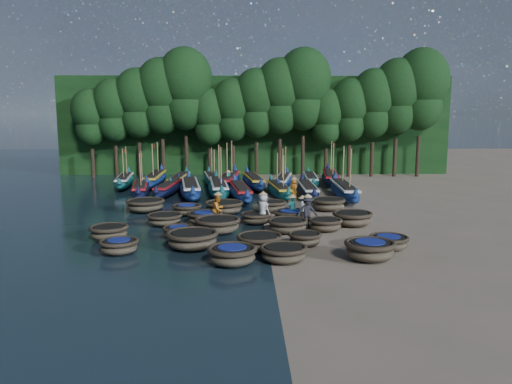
{
  "coord_description": "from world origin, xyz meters",
  "views": [
    {
      "loc": [
        -1.1,
        -29.22,
        6.19
      ],
      "look_at": [
        -0.36,
        1.96,
        1.3
      ],
      "focal_mm": 35.0,
      "sensor_mm": 36.0,
      "label": 1
    }
  ],
  "objects_px": {
    "coracle_7": "(260,241)",
    "coracle_13": "(288,225)",
    "coracle_5": "(119,246)",
    "coracle_9": "(389,242)",
    "coracle_19": "(352,218)",
    "long_boat_12": "(212,179)",
    "coracle_11": "(179,232)",
    "long_boat_3": "(190,189)",
    "long_boat_1": "(140,189)",
    "long_boat_14": "(253,181)",
    "coracle_2": "(232,254)",
    "long_boat_2": "(169,188)",
    "coracle_18": "(290,216)",
    "coracle_14": "(325,224)",
    "fisherman_3": "(307,211)",
    "coracle_12": "(218,225)",
    "coracle_24": "(328,204)",
    "long_boat_13": "(229,181)",
    "long_boat_10": "(155,179)",
    "fisherman_2": "(218,208)",
    "long_boat_7": "(308,190)",
    "coracle_3": "(284,253)",
    "coracle_16": "(205,217)",
    "long_boat_9": "(125,181)",
    "long_boat_8": "(344,190)",
    "long_boat_11": "(179,180)",
    "fisherman_5": "(228,180)",
    "coracle_17": "(256,218)",
    "coracle_23": "(272,206)",
    "long_boat_15": "(283,181)",
    "fisherman_6": "(294,187)",
    "long_boat_17": "(330,178)",
    "fisherman_1": "(292,207)",
    "coracle_22": "(224,207)",
    "coracle_21": "(187,209)",
    "coracle_10": "(109,232)",
    "coracle_6": "(192,239)",
    "long_boat_16": "(311,180)",
    "coracle_20": "(146,205)",
    "long_boat_4": "(219,188)",
    "fisherman_4": "(302,209)"
  },
  "relations": [
    {
      "from": "long_boat_12",
      "to": "coracle_13",
      "type": "bearing_deg",
      "value": -82.47
    },
    {
      "from": "coracle_3",
      "to": "coracle_16",
      "type": "relative_size",
      "value": 1.04
    },
    {
      "from": "long_boat_3",
      "to": "fisherman_3",
      "type": "distance_m",
      "value": 13.17
    },
    {
      "from": "coracle_24",
      "to": "long_boat_13",
      "type": "distance_m",
      "value": 12.27
    },
    {
      "from": "coracle_7",
      "to": "coracle_19",
      "type": "distance_m",
      "value": 7.16
    },
    {
      "from": "coracle_2",
      "to": "long_boat_2",
      "type": "xyz_separation_m",
      "value": [
        -5.36,
        18.32,
        0.05
      ]
    },
    {
      "from": "coracle_7",
      "to": "long_boat_17",
      "type": "relative_size",
      "value": 0.27
    },
    {
      "from": "coracle_7",
      "to": "coracle_14",
      "type": "distance_m",
      "value": 5.06
    },
    {
      "from": "fisherman_2",
      "to": "long_boat_17",
      "type": "bearing_deg",
      "value": 0.68
    },
    {
      "from": "coracle_11",
      "to": "long_boat_2",
      "type": "xyz_separation_m",
      "value": [
        -2.57,
        13.86,
        0.14
      ]
    },
    {
      "from": "coracle_23",
      "to": "fisherman_4",
      "type": "bearing_deg",
      "value": -63.32
    },
    {
      "from": "coracle_12",
      "to": "long_boat_14",
      "type": "bearing_deg",
      "value": 82.44
    },
    {
      "from": "long_boat_10",
      "to": "fisherman_2",
      "type": "distance_m",
      "value": 16.88
    },
    {
      "from": "long_boat_8",
      "to": "long_boat_11",
      "type": "height_order",
      "value": "long_boat_8"
    },
    {
      "from": "coracle_21",
      "to": "coracle_24",
      "type": "relative_size",
      "value": 0.7
    },
    {
      "from": "coracle_10",
      "to": "coracle_19",
      "type": "relative_size",
      "value": 0.78
    },
    {
      "from": "coracle_13",
      "to": "coracle_21",
      "type": "height_order",
      "value": "coracle_13"
    },
    {
      "from": "coracle_13",
      "to": "long_boat_7",
      "type": "height_order",
      "value": "long_boat_7"
    },
    {
      "from": "fisherman_3",
      "to": "coracle_9",
      "type": "bearing_deg",
      "value": -60.37
    },
    {
      "from": "long_boat_8",
      "to": "long_boat_13",
      "type": "height_order",
      "value": "long_boat_13"
    },
    {
      "from": "long_boat_7",
      "to": "long_boat_1",
      "type": "bearing_deg",
      "value": 176.42
    },
    {
      "from": "coracle_11",
      "to": "coracle_19",
      "type": "relative_size",
      "value": 0.59
    },
    {
      "from": "fisherman_1",
      "to": "coracle_24",
      "type": "bearing_deg",
      "value": -149.66
    },
    {
      "from": "fisherman_3",
      "to": "long_boat_16",
      "type": "bearing_deg",
      "value": 75.59
    },
    {
      "from": "long_boat_16",
      "to": "coracle_11",
      "type": "bearing_deg",
      "value": -112.42
    },
    {
      "from": "coracle_21",
      "to": "long_boat_4",
      "type": "xyz_separation_m",
      "value": [
        1.57,
        7.5,
        0.22
      ]
    },
    {
      "from": "long_boat_3",
      "to": "long_boat_10",
      "type": "xyz_separation_m",
      "value": [
        -3.7,
        5.83,
        -0.02
      ]
    },
    {
      "from": "long_boat_13",
      "to": "fisherman_2",
      "type": "xyz_separation_m",
      "value": [
        -0.14,
        -14.23,
        0.32
      ]
    },
    {
      "from": "coracle_11",
      "to": "fisherman_3",
      "type": "bearing_deg",
      "value": 18.11
    },
    {
      "from": "coracle_6",
      "to": "long_boat_1",
      "type": "relative_size",
      "value": 0.33
    },
    {
      "from": "coracle_7",
      "to": "coracle_13",
      "type": "xyz_separation_m",
      "value": [
        1.58,
        3.29,
        0.01
      ]
    },
    {
      "from": "coracle_11",
      "to": "long_boat_3",
      "type": "height_order",
      "value": "long_boat_3"
    },
    {
      "from": "fisherman_1",
      "to": "fisherman_6",
      "type": "distance_m",
      "value": 7.95
    },
    {
      "from": "coracle_13",
      "to": "long_boat_14",
      "type": "bearing_deg",
      "value": 95.32
    },
    {
      "from": "fisherman_6",
      "to": "long_boat_15",
      "type": "bearing_deg",
      "value": -10.23
    },
    {
      "from": "long_boat_8",
      "to": "long_boat_17",
      "type": "height_order",
      "value": "long_boat_8"
    },
    {
      "from": "long_boat_7",
      "to": "long_boat_9",
      "type": "relative_size",
      "value": 1.01
    },
    {
      "from": "long_boat_1",
      "to": "long_boat_14",
      "type": "bearing_deg",
      "value": 15.57
    },
    {
      "from": "coracle_13",
      "to": "coracle_18",
      "type": "height_order",
      "value": "coracle_18"
    },
    {
      "from": "coracle_3",
      "to": "coracle_20",
      "type": "bearing_deg",
      "value": 125.68
    },
    {
      "from": "coracle_2",
      "to": "fisherman_3",
      "type": "xyz_separation_m",
      "value": [
        3.94,
        6.66,
        0.48
      ]
    },
    {
      "from": "coracle_5",
      "to": "coracle_9",
      "type": "relative_size",
      "value": 0.95
    },
    {
      "from": "coracle_17",
      "to": "coracle_23",
      "type": "bearing_deg",
      "value": 72.41
    },
    {
      "from": "coracle_24",
      "to": "fisherman_5",
      "type": "height_order",
      "value": "fisherman_5"
    },
    {
      "from": "coracle_7",
      "to": "long_boat_17",
      "type": "height_order",
      "value": "long_boat_17"
    },
    {
      "from": "long_boat_11",
      "to": "fisherman_2",
      "type": "xyz_separation_m",
      "value": [
        4.18,
        -15.46,
        0.42
      ]
    },
    {
      "from": "coracle_7",
      "to": "long_boat_15",
      "type": "xyz_separation_m",
      "value": [
        2.58,
        19.42,
        0.14
      ]
    },
    {
      "from": "coracle_16",
      "to": "coracle_22",
      "type": "xyz_separation_m",
      "value": [
        0.97,
        2.96,
        0.04
      ]
    },
    {
      "from": "coracle_19",
      "to": "long_boat_12",
      "type": "bearing_deg",
      "value": 118.57
    },
    {
      "from": "coracle_9",
      "to": "fisherman_2",
      "type": "height_order",
      "value": "fisherman_2"
    }
  ]
}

